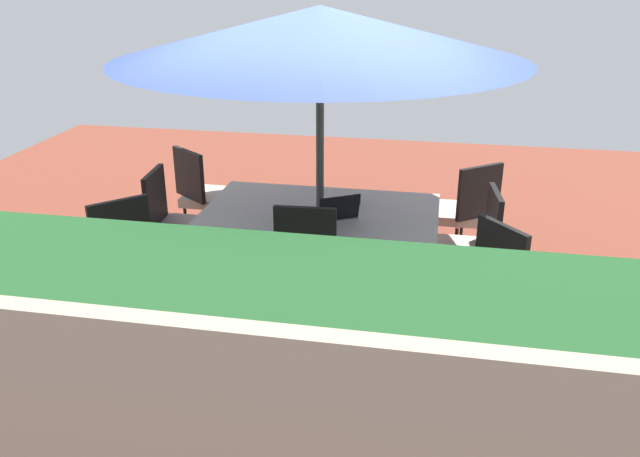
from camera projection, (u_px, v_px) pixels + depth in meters
name	position (u px, v px, depth m)	size (l,w,h in m)	color
ground_plane	(320.00, 294.00, 5.37)	(10.00, 10.00, 0.02)	brown
hedge_row	(228.00, 399.00, 3.03)	(6.30, 0.96, 1.32)	#1E4C23
dining_table	(320.00, 217.00, 5.10)	(1.83, 1.17, 0.73)	silver
patio_umbrella	(320.00, 34.00, 4.57)	(2.97, 2.97, 2.26)	#4C4C4C
chair_west	(471.00, 244.00, 4.93)	(0.48, 0.47, 0.98)	beige
chair_east	(175.00, 222.00, 5.35)	(0.48, 0.47, 0.98)	beige
chair_southwest	(466.00, 209.00, 5.61)	(0.58, 0.58, 0.98)	beige
chair_north	(302.00, 273.00, 4.49)	(0.46, 0.47, 0.98)	beige
chair_northeast	(131.00, 262.00, 4.64)	(0.59, 0.59, 0.98)	beige
chair_southeast	(204.00, 192.00, 6.02)	(0.58, 0.58, 0.98)	beige
chair_northwest	(480.00, 289.00, 4.26)	(0.59, 0.58, 0.98)	beige
laptop	(336.00, 213.00, 4.92)	(0.40, 0.37, 0.21)	gray
cup	(357.00, 200.00, 5.22)	(0.06, 0.06, 0.08)	#286B33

